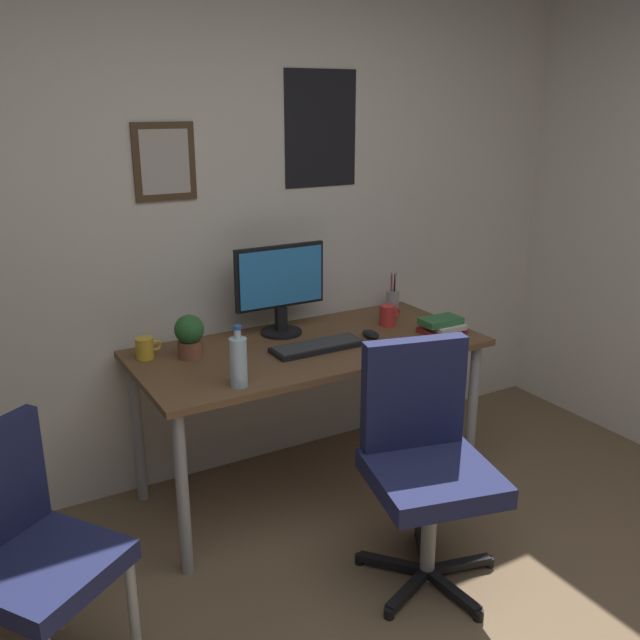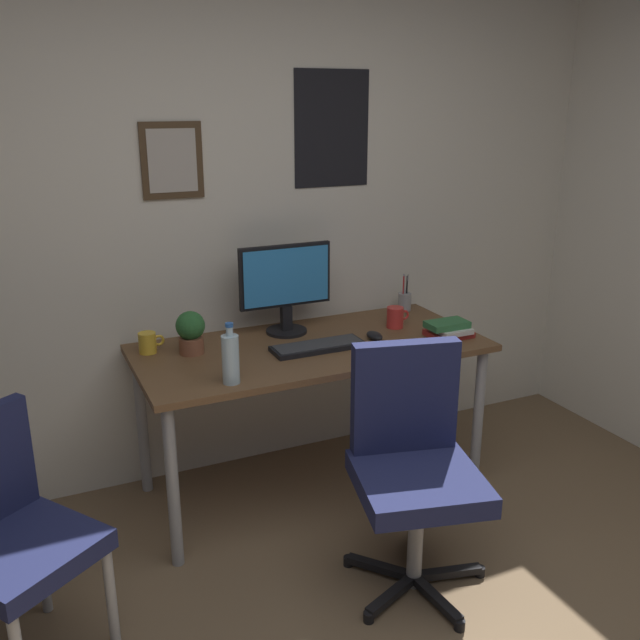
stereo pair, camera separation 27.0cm
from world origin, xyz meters
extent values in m
cube|color=silver|center=(0.00, 2.15, 1.30)|extent=(4.40, 0.08, 2.60)
cube|color=#4C3823|center=(-0.20, 2.11, 1.57)|extent=(0.28, 0.02, 0.34)
cube|color=beige|center=(-0.20, 2.09, 1.57)|extent=(0.22, 0.00, 0.28)
cube|color=black|center=(0.60, 2.11, 1.70)|extent=(0.40, 0.01, 0.56)
cube|color=brown|center=(0.30, 1.70, 0.73)|extent=(1.61, 0.75, 0.03)
cylinder|color=#9EA0A5|center=(-0.45, 1.38, 0.36)|extent=(0.05, 0.05, 0.72)
cylinder|color=#9EA0A5|center=(1.04, 1.38, 0.36)|extent=(0.05, 0.05, 0.72)
cylinder|color=#9EA0A5|center=(-0.45, 2.01, 0.36)|extent=(0.05, 0.05, 0.72)
cylinder|color=#9EA0A5|center=(1.04, 2.01, 0.36)|extent=(0.05, 0.05, 0.72)
cube|color=#1E234C|center=(0.37, 0.86, 0.46)|extent=(0.56, 0.56, 0.08)
cube|color=#1E234C|center=(0.42, 1.05, 0.72)|extent=(0.42, 0.17, 0.45)
cylinder|color=#9EA0A5|center=(0.37, 0.86, 0.21)|extent=(0.07, 0.07, 0.42)
cube|color=black|center=(0.50, 0.83, 0.04)|extent=(0.28, 0.11, 0.03)
cylinder|color=black|center=(0.64, 0.79, 0.02)|extent=(0.05, 0.05, 0.04)
cube|color=black|center=(0.44, 0.98, 0.04)|extent=(0.18, 0.26, 0.03)
cylinder|color=black|center=(0.52, 1.10, 0.02)|extent=(0.05, 0.05, 0.04)
cube|color=black|center=(0.28, 0.97, 0.04)|extent=(0.21, 0.24, 0.03)
cylinder|color=black|center=(0.19, 1.07, 0.02)|extent=(0.05, 0.05, 0.04)
cube|color=black|center=(0.24, 0.81, 0.04)|extent=(0.27, 0.14, 0.03)
cylinder|color=black|center=(0.11, 0.75, 0.02)|extent=(0.05, 0.05, 0.04)
cube|color=black|center=(0.38, 0.72, 0.04)|extent=(0.06, 0.28, 0.03)
cylinder|color=black|center=(0.39, 0.58, 0.02)|extent=(0.05, 0.05, 0.04)
cube|color=#1E234C|center=(-1.01, 1.06, 0.44)|extent=(0.58, 0.58, 0.07)
cylinder|color=#9EA0A5|center=(-0.75, 1.02, 0.20)|extent=(0.05, 0.05, 0.41)
cylinder|color=#9EA0A5|center=(-0.96, 1.31, 0.20)|extent=(0.05, 0.05, 0.41)
cylinder|color=black|center=(0.26, 1.91, 0.76)|extent=(0.20, 0.20, 0.01)
cube|color=black|center=(0.26, 1.91, 0.82)|extent=(0.05, 0.04, 0.12)
cube|color=black|center=(0.26, 1.92, 1.03)|extent=(0.46, 0.02, 0.30)
cube|color=#338CD8|center=(0.26, 1.90, 1.03)|extent=(0.43, 0.00, 0.27)
cube|color=black|center=(0.30, 1.63, 0.76)|extent=(0.43, 0.15, 0.02)
cube|color=#38383A|center=(0.30, 1.63, 0.77)|extent=(0.41, 0.13, 0.00)
ellipsoid|color=black|center=(0.60, 1.64, 0.77)|extent=(0.06, 0.11, 0.04)
cylinder|color=silver|center=(-0.17, 1.42, 0.85)|extent=(0.07, 0.07, 0.20)
cylinder|color=silver|center=(-0.17, 1.42, 0.97)|extent=(0.03, 0.03, 0.04)
cylinder|color=#2659B2|center=(-0.17, 1.42, 0.99)|extent=(0.03, 0.03, 0.01)
cylinder|color=yellow|center=(-0.41, 1.91, 0.80)|extent=(0.08, 0.08, 0.09)
torus|color=yellow|center=(-0.36, 1.91, 0.80)|extent=(0.05, 0.01, 0.05)
cylinder|color=red|center=(0.79, 1.76, 0.80)|extent=(0.08, 0.08, 0.10)
torus|color=red|center=(0.84, 1.76, 0.81)|extent=(0.05, 0.01, 0.05)
cylinder|color=brown|center=(-0.23, 1.82, 0.79)|extent=(0.11, 0.11, 0.07)
sphere|color=#2D6B33|center=(-0.23, 1.82, 0.88)|extent=(0.13, 0.13, 0.13)
ellipsoid|color=#287A38|center=(-0.26, 1.85, 0.89)|extent=(0.07, 0.08, 0.02)
ellipsoid|color=#287A38|center=(-0.20, 1.84, 0.89)|extent=(0.07, 0.08, 0.02)
ellipsoid|color=#287A38|center=(-0.26, 1.79, 0.88)|extent=(0.08, 0.07, 0.02)
cylinder|color=#9EA0A5|center=(0.98, 1.99, 0.80)|extent=(0.07, 0.07, 0.09)
cylinder|color=#263FBF|center=(0.98, 2.00, 0.87)|extent=(0.01, 0.01, 0.13)
cylinder|color=red|center=(0.97, 1.99, 0.87)|extent=(0.01, 0.01, 0.13)
cylinder|color=black|center=(0.99, 1.99, 0.87)|extent=(0.01, 0.01, 0.13)
cylinder|color=#9EA0A5|center=(0.99, 1.99, 0.88)|extent=(0.01, 0.03, 0.14)
cylinder|color=#9EA0A5|center=(0.98, 1.99, 0.88)|extent=(0.01, 0.02, 0.14)
cube|color=#B22D28|center=(0.95, 1.53, 0.76)|extent=(0.20, 0.15, 0.03)
cube|color=silver|center=(0.95, 1.52, 0.79)|extent=(0.16, 0.16, 0.02)
cube|color=#33723F|center=(0.93, 1.52, 0.81)|extent=(0.20, 0.12, 0.03)
camera|label=1|loc=(-1.16, -0.94, 1.83)|focal=38.75mm
camera|label=2|loc=(-0.92, -1.06, 1.83)|focal=38.75mm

